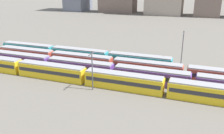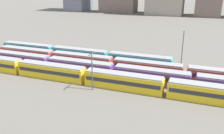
% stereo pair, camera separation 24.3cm
% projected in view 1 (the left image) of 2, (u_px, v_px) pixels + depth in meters
% --- Properties ---
extents(ground_plane, '(600.00, 600.00, 0.00)m').
position_uv_depth(ground_plane, '(29.00, 63.00, 73.67)').
color(ground_plane, '#666059').
extents(train_track_0, '(74.70, 3.06, 3.75)m').
position_uv_depth(train_track_0, '(86.00, 76.00, 58.76)').
color(train_track_0, yellow).
rests_on(train_track_0, ground_plane).
extents(train_track_1, '(74.70, 3.06, 3.75)m').
position_uv_depth(train_track_1, '(114.00, 71.00, 61.64)').
color(train_track_1, '#6B429E').
rests_on(train_track_1, ground_plane).
extents(train_track_2, '(74.70, 3.06, 3.75)m').
position_uv_depth(train_track_2, '(113.00, 64.00, 66.97)').
color(train_track_2, '#BC4C38').
rests_on(train_track_2, ground_plane).
extents(train_track_3, '(55.80, 3.06, 3.75)m').
position_uv_depth(train_track_3, '(79.00, 55.00, 75.78)').
color(train_track_3, teal).
rests_on(train_track_3, ground_plane).
extents(catenary_pole_0, '(0.24, 3.20, 9.06)m').
position_uv_depth(catenary_pole_0, '(92.00, 69.00, 54.18)').
color(catenary_pole_0, '#4C4C51').
rests_on(catenary_pole_0, ground_plane).
extents(catenary_pole_3, '(0.24, 3.20, 10.67)m').
position_uv_depth(catenary_pole_3, '(182.00, 48.00, 67.45)').
color(catenary_pole_3, '#4C4C51').
rests_on(catenary_pole_3, ground_plane).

